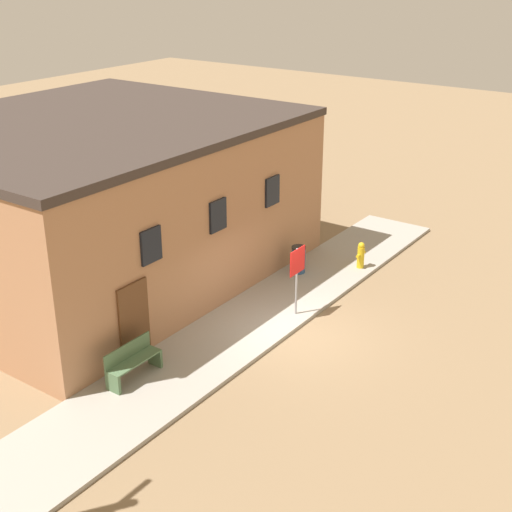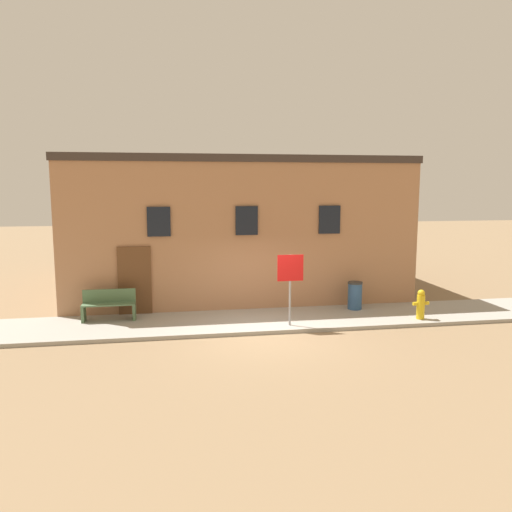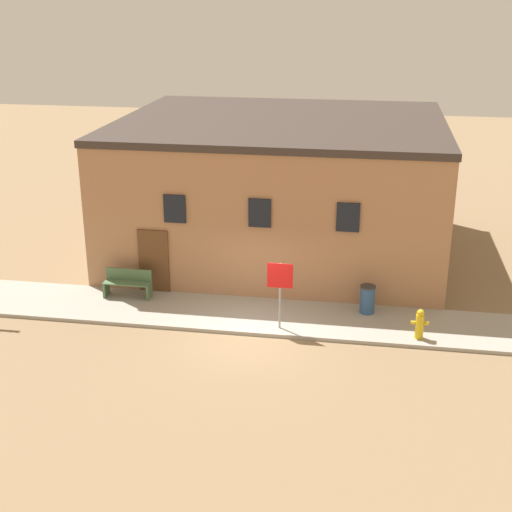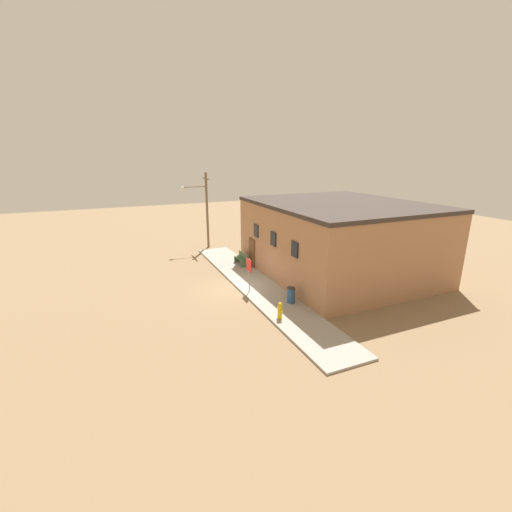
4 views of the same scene
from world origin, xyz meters
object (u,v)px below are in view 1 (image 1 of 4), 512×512
Objects in this scene: stop_sign at (297,268)px; bench at (132,362)px; fire_hydrant at (361,255)px; trash_bin at (298,259)px.

bench is (-5.10, 1.46, -0.97)m from stop_sign.
stop_sign is (-3.98, -0.02, 0.98)m from fire_hydrant.
trash_bin is (-1.49, 1.47, 0.00)m from fire_hydrant.
fire_hydrant is at bearing -9.02° from bench.
stop_sign is at bearing -149.10° from trash_bin.
bench is at bearing 163.99° from stop_sign.
stop_sign reaches higher than trash_bin.
fire_hydrant is 1.00× the size of trash_bin.
stop_sign is 5.39m from bench.
trash_bin is at bearing 30.90° from stop_sign.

